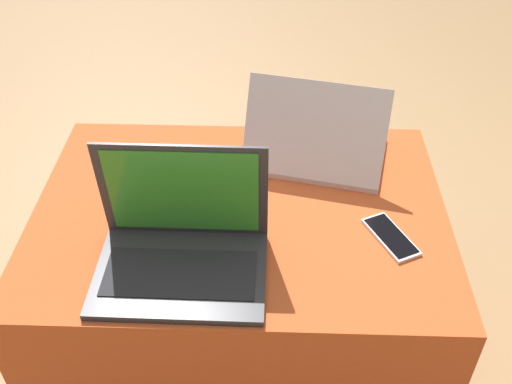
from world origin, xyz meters
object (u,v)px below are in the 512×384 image
laptop_far (316,146)px  backpack (320,175)px  laptop_near (181,245)px  cell_phone (391,237)px

laptop_far → backpack: (0.05, 0.26, -0.30)m
laptop_near → cell_phone: laptop_near is taller
cell_phone → backpack: size_ratio=0.31×
laptop_near → laptop_far: 0.49m
cell_phone → backpack: bearing=-104.6°
backpack → laptop_near: bearing=51.3°
cell_phone → backpack: 0.62m
laptop_far → cell_phone: 0.34m
laptop_near → backpack: bearing=62.1°
laptop_far → backpack: size_ratio=0.75×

